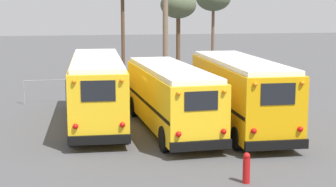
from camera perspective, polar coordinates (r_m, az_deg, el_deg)
ground_plane at (r=24.84m, az=-0.12°, el=-3.63°), size 160.00×160.00×0.00m
school_bus_0 at (r=25.18m, az=-7.85°, el=0.60°), size 2.88×10.41×3.29m
school_bus_1 at (r=23.72m, az=0.25°, el=-0.23°), size 2.94×9.77×2.99m
school_bus_2 at (r=24.23m, az=7.94°, el=0.22°), size 2.75×9.80×3.29m
utility_pole at (r=34.41m, az=-0.29°, el=7.69°), size 1.80×0.36×8.85m
bare_tree_2 at (r=37.91m, az=1.15°, el=9.64°), size 2.62×2.62×6.79m
fence_line at (r=31.48m, az=-2.45°, el=1.00°), size 14.55×0.06×1.42m
fire_hydrant at (r=17.10m, az=8.69°, el=-8.13°), size 0.24×0.24×1.03m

